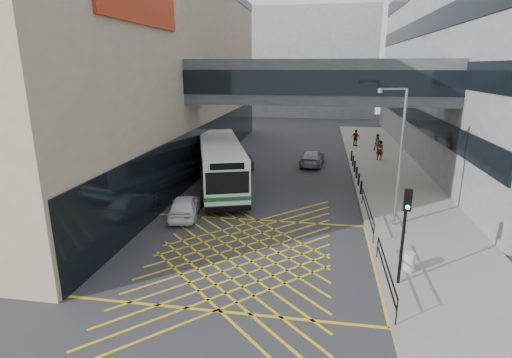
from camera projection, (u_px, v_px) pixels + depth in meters
The scene contains 18 objects.
ground at pixel (242, 255), 18.69m from camera, with size 120.00×120.00×0.00m, color #333335.
building_whsmith at pixel (74, 73), 34.50m from camera, with size 24.17×42.00×16.00m.
building_far at pixel (295, 64), 73.50m from camera, with size 28.00×16.00×18.00m, color gray.
skybridge at pixel (318, 82), 27.56m from camera, with size 20.00×4.10×3.00m.
pavement at pixel (391, 177), 31.50m from camera, with size 6.00×54.00×0.16m, color gray.
box_junction at pixel (242, 255), 18.68m from camera, with size 12.00×9.00×0.01m.
bus at pixel (221, 163), 28.64m from camera, with size 6.34×12.29×3.37m.
car_white at pixel (185, 206), 23.29m from camera, with size 1.73×4.22×1.34m, color white.
car_dark at pixel (241, 161), 34.48m from camera, with size 1.63×4.16×1.30m, color #222228.
car_silver at pixel (312, 157), 35.56m from camera, with size 1.99×4.71×1.47m, color gray.
traffic_light at pixel (405, 223), 15.21m from camera, with size 0.29×0.46×4.00m.
street_lamp at pixel (398, 150), 20.75m from camera, with size 1.62×0.78×7.33m.
litter_bin at pixel (409, 262), 16.82m from camera, with size 0.48×0.48×0.83m, color #ADA89E.
kerb_railings at pixel (375, 231), 19.17m from camera, with size 0.05×12.54×1.00m.
bollards at pixel (356, 169), 31.78m from camera, with size 0.14×10.14×0.90m.
pedestrian_a at pixel (380, 150), 36.73m from camera, with size 0.73×0.52×1.84m, color gray.
pedestrian_b at pixel (378, 143), 40.75m from camera, with size 0.83×0.48×1.71m, color gray.
pedestrian_c at pixel (356, 138), 43.22m from camera, with size 1.05×0.50×1.77m, color gray.
Camera 1 is at (3.40, -16.67, 8.54)m, focal length 28.00 mm.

